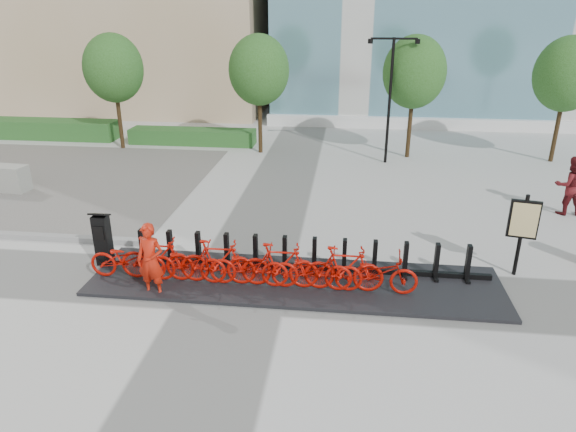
# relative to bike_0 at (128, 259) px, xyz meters

# --- Properties ---
(ground) EXTENTS (120.00, 120.00, 0.00)m
(ground) POSITION_rel_bike_0_xyz_m (2.60, 0.05, -0.56)
(ground) COLOR #B0B0B0
(gravel_patch) EXTENTS (14.00, 14.00, 0.00)m
(gravel_patch) POSITION_rel_bike_0_xyz_m (-7.40, 7.05, -0.56)
(gravel_patch) COLOR #4C4B4A
(gravel_patch) RESTS_ON ground
(hedge_a) EXTENTS (10.00, 1.40, 0.90)m
(hedge_a) POSITION_rel_bike_0_xyz_m (-11.40, 13.55, -0.11)
(hedge_a) COLOR #284720
(hedge_a) RESTS_ON ground
(hedge_b) EXTENTS (6.00, 1.20, 0.70)m
(hedge_b) POSITION_rel_bike_0_xyz_m (-2.40, 13.25, -0.21)
(hedge_b) COLOR #284720
(hedge_b) RESTS_ON ground
(tree_0) EXTENTS (2.60, 2.60, 5.10)m
(tree_0) POSITION_rel_bike_0_xyz_m (-5.40, 12.05, 3.03)
(tree_0) COLOR #3D2C16
(tree_0) RESTS_ON ground
(tree_1) EXTENTS (2.60, 2.60, 5.10)m
(tree_1) POSITION_rel_bike_0_xyz_m (1.10, 12.05, 3.03)
(tree_1) COLOR #3D2C16
(tree_1) RESTS_ON ground
(tree_2) EXTENTS (2.60, 2.60, 5.10)m
(tree_2) POSITION_rel_bike_0_xyz_m (7.60, 12.05, 3.03)
(tree_2) COLOR #3D2C16
(tree_2) RESTS_ON ground
(tree_3) EXTENTS (2.60, 2.60, 5.10)m
(tree_3) POSITION_rel_bike_0_xyz_m (13.60, 12.05, 3.03)
(tree_3) COLOR #3D2C16
(tree_3) RESTS_ON ground
(streetlamp) EXTENTS (2.00, 0.20, 5.00)m
(streetlamp) POSITION_rel_bike_0_xyz_m (6.60, 11.05, 2.57)
(streetlamp) COLOR black
(streetlamp) RESTS_ON ground
(dock_pad) EXTENTS (9.60, 2.40, 0.08)m
(dock_pad) POSITION_rel_bike_0_xyz_m (3.90, 0.35, -0.52)
(dock_pad) COLOR black
(dock_pad) RESTS_ON ground
(dock_rail_posts) EXTENTS (8.02, 0.50, 0.85)m
(dock_rail_posts) POSITION_rel_bike_0_xyz_m (3.96, 0.82, -0.06)
(dock_rail_posts) COLOR black
(dock_rail_posts) RESTS_ON dock_pad
(bike_0) EXTENTS (1.83, 0.64, 0.96)m
(bike_0) POSITION_rel_bike_0_xyz_m (0.00, 0.00, 0.00)
(bike_0) COLOR #A10B02
(bike_0) RESTS_ON dock_pad
(bike_1) EXTENTS (1.78, 0.50, 1.07)m
(bike_1) POSITION_rel_bike_0_xyz_m (0.72, 0.00, 0.05)
(bike_1) COLOR #A10B02
(bike_1) RESTS_ON dock_pad
(bike_2) EXTENTS (1.83, 0.64, 0.96)m
(bike_2) POSITION_rel_bike_0_xyz_m (1.44, 0.00, 0.00)
(bike_2) COLOR #A10B02
(bike_2) RESTS_ON dock_pad
(bike_3) EXTENTS (1.78, 0.50, 1.07)m
(bike_3) POSITION_rel_bike_0_xyz_m (2.16, 0.00, 0.05)
(bike_3) COLOR #A10B02
(bike_3) RESTS_ON dock_pad
(bike_4) EXTENTS (1.83, 0.64, 0.96)m
(bike_4) POSITION_rel_bike_0_xyz_m (2.88, 0.00, 0.00)
(bike_4) COLOR #A10B02
(bike_4) RESTS_ON dock_pad
(bike_5) EXTENTS (1.78, 0.50, 1.07)m
(bike_5) POSITION_rel_bike_0_xyz_m (3.60, 0.00, 0.05)
(bike_5) COLOR #A10B02
(bike_5) RESTS_ON dock_pad
(bike_6) EXTENTS (1.83, 0.64, 0.96)m
(bike_6) POSITION_rel_bike_0_xyz_m (4.32, 0.00, 0.00)
(bike_6) COLOR #A10B02
(bike_6) RESTS_ON dock_pad
(bike_7) EXTENTS (1.78, 0.50, 1.07)m
(bike_7) POSITION_rel_bike_0_xyz_m (5.04, 0.00, 0.05)
(bike_7) COLOR #A10B02
(bike_7) RESTS_ON dock_pad
(bike_8) EXTENTS (1.83, 0.64, 0.96)m
(bike_8) POSITION_rel_bike_0_xyz_m (5.76, 0.00, 0.00)
(bike_8) COLOR #A10B02
(bike_8) RESTS_ON dock_pad
(kiosk) EXTENTS (0.44, 0.37, 1.40)m
(kiosk) POSITION_rel_bike_0_xyz_m (-0.88, 0.62, 0.19)
(kiosk) COLOR black
(kiosk) RESTS_ON dock_pad
(worker_red) EXTENTS (0.67, 0.49, 1.72)m
(worker_red) POSITION_rel_bike_0_xyz_m (0.81, -0.58, 0.30)
(worker_red) COLOR #B91B0A
(worker_red) RESTS_ON ground
(pedestrian) EXTENTS (0.95, 0.76, 1.86)m
(pedestrian) POSITION_rel_bike_0_xyz_m (11.88, 5.76, 0.37)
(pedestrian) COLOR #5A1317
(pedestrian) RESTS_ON ground
(map_sign) EXTENTS (0.68, 0.24, 2.05)m
(map_sign) POSITION_rel_bike_0_xyz_m (9.16, 1.38, 0.80)
(map_sign) COLOR black
(map_sign) RESTS_ON ground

